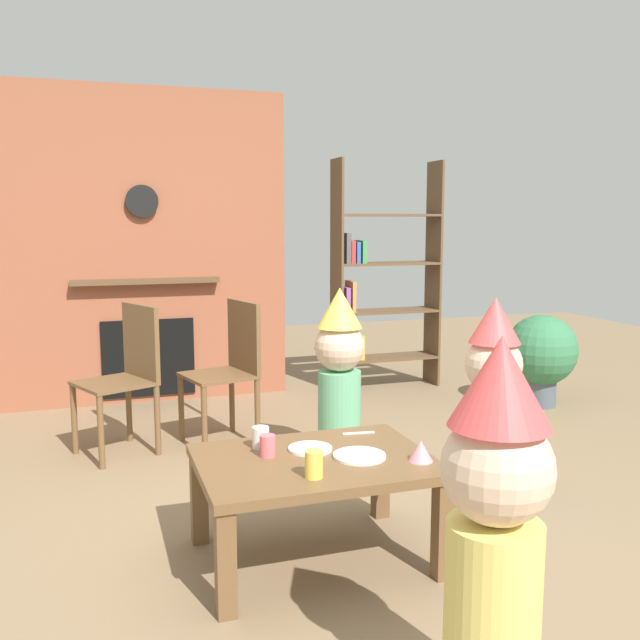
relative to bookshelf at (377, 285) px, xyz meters
name	(u,v)px	position (x,y,z in m)	size (l,w,h in m)	color
ground_plane	(317,523)	(-1.32, -2.40, -0.87)	(12.00, 12.00, 0.00)	#846B4C
brick_fireplace_feature	(144,248)	(-1.87, 0.20, 0.32)	(2.20, 0.28, 2.40)	#935138
bookshelf	(377,285)	(0.00, 0.00, 0.00)	(0.90, 0.28, 1.90)	brown
coffee_table	(314,474)	(-1.44, -2.73, -0.50)	(0.95, 0.71, 0.44)	brown
paper_cup_near_left	(268,446)	(-1.61, -2.65, -0.39)	(0.07, 0.07, 0.09)	#E5666B
paper_cup_near_right	(261,438)	(-1.62, -2.54, -0.38)	(0.07, 0.07, 0.09)	silver
paper_cup_center	(314,464)	(-1.51, -2.94, -0.38)	(0.07, 0.07, 0.11)	#F2CC4C
paper_plate_front	(359,456)	(-1.26, -2.78, -0.43)	(0.22, 0.22, 0.01)	white
paper_plate_rear	(310,449)	(-1.42, -2.63, -0.43)	(0.19, 0.19, 0.01)	white
birthday_cake_slice	(421,451)	(-1.04, -2.90, -0.39)	(0.10, 0.10, 0.09)	pink
table_fork	(359,433)	(-1.14, -2.48, -0.43)	(0.15, 0.02, 0.01)	silver
child_with_cone_hat	(495,525)	(-1.27, -3.80, -0.28)	(0.31, 0.31, 1.11)	#E0CC66
child_in_pink	(493,394)	(-0.39, -2.39, -0.33)	(0.29, 0.29, 1.03)	#4C7FC6
child_by_the_chairs	(339,372)	(-0.95, -1.68, -0.33)	(0.29, 0.29, 1.03)	#66B27F
dining_chair_left	(128,370)	(-2.08, -1.06, -0.36)	(0.53, 0.53, 0.90)	brown
dining_chair_middle	(231,363)	(-1.45, -1.06, -0.36)	(0.49, 0.49, 0.90)	brown
potted_plant_tall	(541,353)	(0.95, -0.95, -0.46)	(0.54, 0.54, 0.70)	#4C5660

